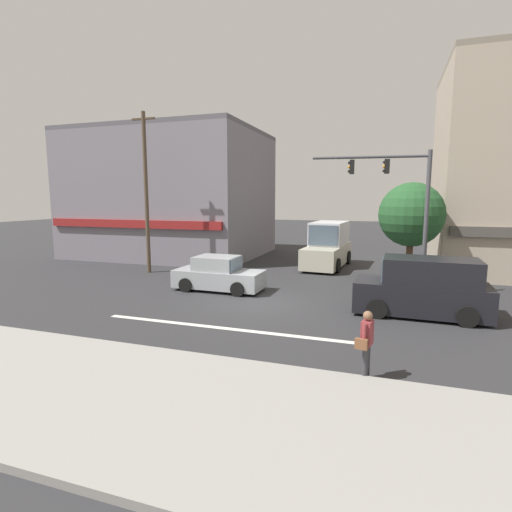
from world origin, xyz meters
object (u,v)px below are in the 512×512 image
Objects in this scene: traffic_light_mast at (403,199)px; box_truck_crossing_rightbound at (328,246)px; sedan_crossing_leftbound at (219,275)px; pedestrian_foreground_with_bag at (366,341)px; utility_pole_near_left at (146,191)px; van_parked_curbside at (423,289)px; street_tree at (411,215)px.

traffic_light_mast reaches higher than box_truck_crossing_rightbound.
sedan_crossing_leftbound is at bearing -168.70° from traffic_light_mast.
pedestrian_foreground_with_bag is at bearing -95.44° from traffic_light_mast.
utility_pole_near_left is 5.32× the size of pedestrian_foreground_with_bag.
sedan_crossing_leftbound is 0.89× the size of van_parked_curbside.
sedan_crossing_leftbound is (5.59, -2.80, -3.88)m from utility_pole_near_left.
pedestrian_foreground_with_bag is at bearing -38.95° from utility_pole_near_left.
traffic_light_mast is 1.50× the size of sedan_crossing_leftbound.
traffic_light_mast is at bearing 104.99° from van_parked_curbside.
box_truck_crossing_rightbound reaches higher than sedan_crossing_leftbound.
traffic_light_mast is 3.71× the size of pedestrian_foreground_with_bag.
street_tree reaches higher than sedan_crossing_leftbound.
utility_pole_near_left is at bearing 153.36° from sedan_crossing_leftbound.
van_parked_curbside is (0.27, -5.92, -2.39)m from street_tree.
utility_pole_near_left reaches higher than traffic_light_mast.
van_parked_curbside is at bearing -62.83° from box_truck_crossing_rightbound.
utility_pole_near_left is 2.15× the size of sedan_crossing_leftbound.
van_parked_curbside is 6.23m from pedestrian_foreground_with_bag.
utility_pole_near_left reaches higher than van_parked_curbside.
sedan_crossing_leftbound is (-3.81, -8.06, -0.54)m from box_truck_crossing_rightbound.
box_truck_crossing_rightbound is 1.23× the size of van_parked_curbside.
van_parked_curbside reaches higher than pedestrian_foreground_with_bag.
van_parked_curbside reaches higher than sedan_crossing_leftbound.
street_tree is 12.26m from pedestrian_foreground_with_bag.
pedestrian_foreground_with_bag is at bearing -96.54° from street_tree.
utility_pole_near_left is at bearing 163.68° from van_parked_curbside.
van_parked_curbside is (14.24, -4.17, -3.59)m from utility_pole_near_left.
traffic_light_mast is (13.45, -1.23, -0.42)m from utility_pole_near_left.
utility_pole_near_left reaches higher than street_tree.
street_tree is 0.56× the size of utility_pole_near_left.
pedestrian_foreground_with_bag is (-0.85, -8.95, -3.22)m from traffic_light_mast.
traffic_light_mast is 8.19m from box_truck_crossing_rightbound.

